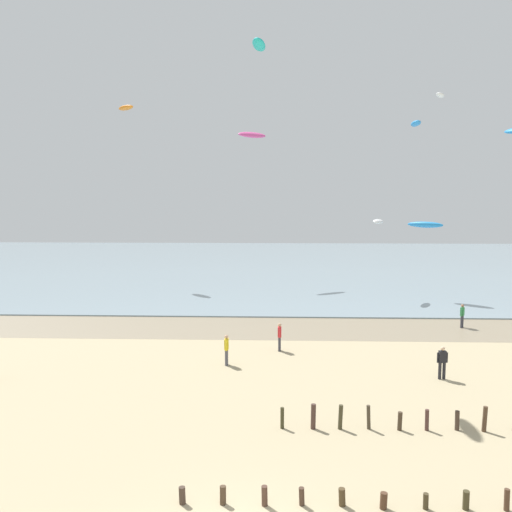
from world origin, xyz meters
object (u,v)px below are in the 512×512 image
Objects in this scene: person_nearest_camera at (462,315)px; kite_aloft_2 at (425,225)px; person_by_waterline at (226,349)px; kite_aloft_7 at (259,45)px; kite_aloft_8 at (252,135)px; kite_aloft_6 at (126,108)px; kite_aloft_5 at (378,221)px; kite_aloft_1 at (416,123)px; kite_aloft_0 at (440,95)px; person_right_flank at (442,362)px; person_mid_beach at (280,336)px.

kite_aloft_2 reaches higher than person_nearest_camera.
kite_aloft_7 is (1.75, 1.07, 16.53)m from person_by_waterline.
kite_aloft_8 reaches higher than person_nearest_camera.
kite_aloft_8 is at bearing -176.16° from kite_aloft_7.
kite_aloft_8 is at bearing 47.92° from kite_aloft_6.
kite_aloft_1 is at bearing -8.26° from kite_aloft_5.
person_nearest_camera is 0.91× the size of kite_aloft_0.
kite_aloft_2 is 26.28m from kite_aloft_7.
kite_aloft_8 is at bearing 108.83° from person_right_flank.
person_right_flank is 44.78m from kite_aloft_6.
person_by_waterline is at bearing -135.66° from person_mid_beach.
person_by_waterline is at bearing 174.20° from kite_aloft_5.
kite_aloft_2 is 1.49× the size of kite_aloft_7.
kite_aloft_6 is 1.27× the size of kite_aloft_7.
kite_aloft_1 is (17.26, 28.51, 16.10)m from person_by_waterline.
kite_aloft_0 is 21.85m from kite_aloft_8.
person_by_waterline is 0.91× the size of kite_aloft_0.
person_by_waterline is 16.65m from kite_aloft_7.
person_by_waterline is 0.72× the size of kite_aloft_5.
person_nearest_camera is 1.00× the size of person_by_waterline.
kite_aloft_2 is at bearing 28.23° from kite_aloft_6.
kite_aloft_2 is 21.39m from kite_aloft_8.
kite_aloft_5 is 18.14m from kite_aloft_8.
kite_aloft_2 reaches higher than person_mid_beach.
person_by_waterline is at bearing -58.04° from kite_aloft_7.
kite_aloft_5 is 0.70× the size of kite_aloft_8.
kite_aloft_6 is (-25.83, 9.97, 11.99)m from kite_aloft_5.
person_right_flank is 0.55× the size of kite_aloft_1.
person_right_flank is 19.27m from kite_aloft_7.
kite_aloft_5 is (12.08, 20.52, 6.23)m from person_by_waterline.
person_right_flank is 0.50× the size of kite_aloft_8.
kite_aloft_5 is at bearing -145.26° from kite_aloft_2.
person_right_flank is (-4.85, -11.18, 0.00)m from person_nearest_camera.
person_right_flank is 37.69m from kite_aloft_8.
kite_aloft_1 reaches higher than person_mid_beach.
person_mid_beach is at bearing -11.75° from kite_aloft_6.
person_by_waterline is 0.55× the size of kite_aloft_1.
person_right_flank is 0.72× the size of kite_aloft_5.
kite_aloft_0 reaches higher than kite_aloft_5.
kite_aloft_1 is (6.05, 30.44, 16.10)m from person_right_flank.
kite_aloft_1 is at bearing 140.72° from kite_aloft_8.
kite_aloft_1 is at bearing 17.28° from kite_aloft_0.
kite_aloft_7 is (-14.08, -14.54, -0.01)m from kite_aloft_0.
person_nearest_camera and person_mid_beach have the same top height.
kite_aloft_1 is (14.30, 25.62, 16.10)m from person_mid_beach.
kite_aloft_0 is at bearing 104.22° from kite_aloft_8.
kite_aloft_7 is (15.50, -29.42, -1.69)m from kite_aloft_6.
kite_aloft_2 is at bearing 115.14° from kite_aloft_8.
person_nearest_camera is at bearing 11.59° from kite_aloft_6.
kite_aloft_0 is at bearing -176.67° from kite_aloft_1.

